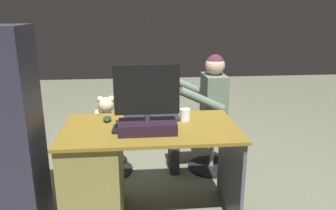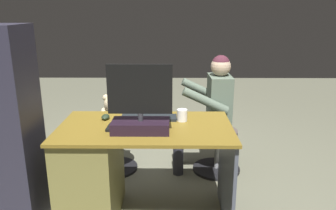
{
  "view_description": "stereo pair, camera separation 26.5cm",
  "coord_description": "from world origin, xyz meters",
  "px_view_note": "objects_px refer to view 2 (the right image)",
  "views": [
    {
      "loc": [
        0.08,
        2.54,
        1.54
      ],
      "look_at": [
        -0.16,
        -0.0,
        0.79
      ],
      "focal_mm": 35.16,
      "sensor_mm": 36.0,
      "label": 1
    },
    {
      "loc": [
        -0.18,
        2.55,
        1.54
      ],
      "look_at": [
        -0.16,
        -0.0,
        0.79
      ],
      "focal_mm": 35.16,
      "sensor_mm": 36.0,
      "label": 2
    }
  ],
  "objects_px": {
    "office_chair_teddy": "(114,147)",
    "tv_remote": "(111,127)",
    "desk": "(103,169)",
    "visitor_chair": "(217,147)",
    "computer_mouse": "(105,117)",
    "teddy_bear": "(112,114)",
    "person": "(210,106)",
    "monitor": "(140,112)",
    "cup": "(182,115)",
    "keyboard": "(149,118)"
  },
  "relations": [
    {
      "from": "desk",
      "to": "office_chair_teddy",
      "type": "xyz_separation_m",
      "value": [
        0.06,
        -0.77,
        -0.15
      ]
    },
    {
      "from": "computer_mouse",
      "to": "office_chair_teddy",
      "type": "relative_size",
      "value": 0.21
    },
    {
      "from": "keyboard",
      "to": "office_chair_teddy",
      "type": "distance_m",
      "value": 0.89
    },
    {
      "from": "desk",
      "to": "tv_remote",
      "type": "bearing_deg",
      "value": 148.23
    },
    {
      "from": "desk",
      "to": "computer_mouse",
      "type": "relative_size",
      "value": 12.93
    },
    {
      "from": "office_chair_teddy",
      "to": "teddy_bear",
      "type": "height_order",
      "value": "teddy_bear"
    },
    {
      "from": "computer_mouse",
      "to": "visitor_chair",
      "type": "relative_size",
      "value": 0.21
    },
    {
      "from": "computer_mouse",
      "to": "person",
      "type": "bearing_deg",
      "value": -144.79
    },
    {
      "from": "desk",
      "to": "visitor_chair",
      "type": "distance_m",
      "value": 1.23
    },
    {
      "from": "keyboard",
      "to": "person",
      "type": "xyz_separation_m",
      "value": [
        -0.54,
        -0.6,
        -0.09
      ]
    },
    {
      "from": "desk",
      "to": "cup",
      "type": "xyz_separation_m",
      "value": [
        -0.59,
        -0.11,
        0.39
      ]
    },
    {
      "from": "person",
      "to": "office_chair_teddy",
      "type": "bearing_deg",
      "value": -0.92
    },
    {
      "from": "monitor",
      "to": "teddy_bear",
      "type": "distance_m",
      "value": 1.01
    },
    {
      "from": "keyboard",
      "to": "teddy_bear",
      "type": "height_order",
      "value": "teddy_bear"
    },
    {
      "from": "desk",
      "to": "tv_remote",
      "type": "distance_m",
      "value": 0.37
    },
    {
      "from": "keyboard",
      "to": "visitor_chair",
      "type": "relative_size",
      "value": 0.91
    },
    {
      "from": "teddy_bear",
      "to": "tv_remote",
      "type": "bearing_deg",
      "value": 99.49
    },
    {
      "from": "tv_remote",
      "to": "monitor",
      "type": "bearing_deg",
      "value": 167.59
    },
    {
      "from": "office_chair_teddy",
      "to": "person",
      "type": "bearing_deg",
      "value": 179.08
    },
    {
      "from": "teddy_bear",
      "to": "person",
      "type": "distance_m",
      "value": 0.93
    },
    {
      "from": "desk",
      "to": "cup",
      "type": "distance_m",
      "value": 0.71
    },
    {
      "from": "desk",
      "to": "visitor_chair",
      "type": "relative_size",
      "value": 2.67
    },
    {
      "from": "teddy_bear",
      "to": "visitor_chair",
      "type": "distance_m",
      "value": 1.07
    },
    {
      "from": "cup",
      "to": "visitor_chair",
      "type": "relative_size",
      "value": 0.19
    },
    {
      "from": "computer_mouse",
      "to": "visitor_chair",
      "type": "bearing_deg",
      "value": -147.3
    },
    {
      "from": "cup",
      "to": "tv_remote",
      "type": "relative_size",
      "value": 0.59
    },
    {
      "from": "visitor_chair",
      "to": "teddy_bear",
      "type": "bearing_deg",
      "value": -1.62
    },
    {
      "from": "monitor",
      "to": "keyboard",
      "type": "height_order",
      "value": "monitor"
    },
    {
      "from": "desk",
      "to": "tv_remote",
      "type": "height_order",
      "value": "tv_remote"
    },
    {
      "from": "monitor",
      "to": "office_chair_teddy",
      "type": "xyz_separation_m",
      "value": [
        0.36,
        -0.88,
        -0.64
      ]
    },
    {
      "from": "monitor",
      "to": "visitor_chair",
      "type": "bearing_deg",
      "value": -127.28
    },
    {
      "from": "office_chair_teddy",
      "to": "tv_remote",
      "type": "bearing_deg",
      "value": 99.63
    },
    {
      "from": "teddy_bear",
      "to": "person",
      "type": "height_order",
      "value": "person"
    },
    {
      "from": "computer_mouse",
      "to": "teddy_bear",
      "type": "bearing_deg",
      "value": -84.16
    },
    {
      "from": "keyboard",
      "to": "desk",
      "type": "bearing_deg",
      "value": 24.9
    },
    {
      "from": "monitor",
      "to": "person",
      "type": "distance_m",
      "value": 1.06
    },
    {
      "from": "cup",
      "to": "person",
      "type": "distance_m",
      "value": 0.71
    },
    {
      "from": "cup",
      "to": "visitor_chair",
      "type": "bearing_deg",
      "value": -119.93
    },
    {
      "from": "keyboard",
      "to": "cup",
      "type": "relative_size",
      "value": 4.77
    },
    {
      "from": "cup",
      "to": "desk",
      "type": "bearing_deg",
      "value": 11.04
    },
    {
      "from": "visitor_chair",
      "to": "desk",
      "type": "bearing_deg",
      "value": 38.3
    },
    {
      "from": "desk",
      "to": "keyboard",
      "type": "bearing_deg",
      "value": -155.1
    },
    {
      "from": "keyboard",
      "to": "visitor_chair",
      "type": "height_order",
      "value": "keyboard"
    },
    {
      "from": "desk",
      "to": "computer_mouse",
      "type": "height_order",
      "value": "computer_mouse"
    },
    {
      "from": "tv_remote",
      "to": "person",
      "type": "distance_m",
      "value": 1.13
    },
    {
      "from": "tv_remote",
      "to": "office_chair_teddy",
      "type": "height_order",
      "value": "tv_remote"
    },
    {
      "from": "monitor",
      "to": "person",
      "type": "height_order",
      "value": "monitor"
    },
    {
      "from": "computer_mouse",
      "to": "person",
      "type": "xyz_separation_m",
      "value": [
        -0.86,
        -0.61,
        -0.09
      ]
    },
    {
      "from": "computer_mouse",
      "to": "tv_remote",
      "type": "bearing_deg",
      "value": 110.53
    },
    {
      "from": "office_chair_teddy",
      "to": "person",
      "type": "xyz_separation_m",
      "value": [
        -0.93,
        0.01,
        0.42
      ]
    }
  ]
}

